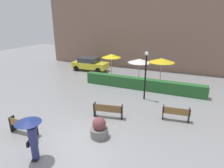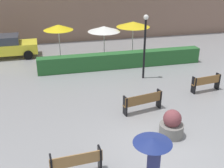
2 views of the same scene
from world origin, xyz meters
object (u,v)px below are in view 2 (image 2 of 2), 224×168
object	(u,v)px
bench_mid_center	(143,101)
pedestrian_with_umbrella	(153,157)
patio_umbrella_white	(104,29)
planter_pot	(172,125)
lamp_post	(145,40)
patio_umbrella_yellow	(58,27)
parked_car	(6,46)
patio_umbrella_yellow_far	(133,24)
bench_far_right	(206,82)
bench_near_left	(76,162)

from	to	relation	value
bench_mid_center	pedestrian_with_umbrella	size ratio (longest dim) A/B	0.95
patio_umbrella_white	planter_pot	bearing A→B (deg)	-86.32
pedestrian_with_umbrella	lamp_post	distance (m)	9.00
lamp_post	patio_umbrella_yellow	xyz separation A→B (m)	(-4.51, 3.99, 0.09)
lamp_post	patio_umbrella_white	bearing A→B (deg)	111.95
lamp_post	parked_car	size ratio (longest dim) A/B	0.87
patio_umbrella_yellow	parked_car	distance (m)	4.41
bench_mid_center	patio_umbrella_yellow_far	xyz separation A→B (m)	(1.87, 7.60, 1.83)
lamp_post	patio_umbrella_white	xyz separation A→B (m)	(-1.53, 3.79, -0.12)
bench_far_right	patio_umbrella_yellow_far	world-z (taller)	patio_umbrella_yellow_far
planter_pot	patio_umbrella_yellow_far	size ratio (longest dim) A/B	0.44
patio_umbrella_white	lamp_post	bearing A→B (deg)	-68.05
patio_umbrella_yellow	parked_car	size ratio (longest dim) A/B	0.60
bench_near_left	patio_umbrella_white	xyz separation A→B (m)	(3.26, 11.02, 1.63)
patio_umbrella_white	parked_car	xyz separation A→B (m)	(-6.63, 2.13, -1.34)
pedestrian_with_umbrella	patio_umbrella_yellow	distance (m)	12.67
patio_umbrella_yellow	pedestrian_with_umbrella	bearing A→B (deg)	-82.09
pedestrian_with_umbrella	parked_car	xyz separation A→B (m)	(-5.39, 14.44, -0.53)
patio_umbrella_white	parked_car	world-z (taller)	patio_umbrella_white
bench_far_right	patio_umbrella_yellow_far	distance (m)	6.90
lamp_post	patio_umbrella_yellow_far	xyz separation A→B (m)	(0.52, 3.82, 0.09)
planter_pot	parked_car	distance (m)	13.83
patio_umbrella_yellow_far	parked_car	distance (m)	9.05
planter_pot	parked_car	xyz separation A→B (m)	(-7.25, 11.78, 0.34)
planter_pot	bench_near_left	bearing A→B (deg)	-160.41
bench_mid_center	parked_car	world-z (taller)	parked_car
bench_far_right	bench_near_left	distance (m)	8.76
bench_near_left	patio_umbrella_yellow	distance (m)	11.38
bench_mid_center	patio_umbrella_yellow	bearing A→B (deg)	112.07
patio_umbrella_yellow_far	patio_umbrella_white	bearing A→B (deg)	-179.06
bench_near_left	bench_mid_center	distance (m)	4.87
bench_far_right	bench_mid_center	bearing A→B (deg)	-162.05
bench_mid_center	parked_car	bearing A→B (deg)	125.03
pedestrian_with_umbrella	patio_umbrella_yellow	bearing A→B (deg)	97.91
patio_umbrella_yellow_far	bench_far_right	bearing A→B (deg)	-71.86
bench_near_left	planter_pot	bearing A→B (deg)	19.59
bench_far_right	patio_umbrella_white	bearing A→B (deg)	123.18
patio_umbrella_yellow	patio_umbrella_yellow_far	bearing A→B (deg)	-1.95
bench_mid_center	pedestrian_with_umbrella	distance (m)	5.01
bench_far_right	planter_pot	size ratio (longest dim) A/B	1.47
patio_umbrella_yellow	patio_umbrella_yellow_far	distance (m)	5.03
bench_near_left	parked_car	distance (m)	13.59
parked_car	bench_near_left	bearing A→B (deg)	-75.63
bench_near_left	pedestrian_with_umbrella	xyz separation A→B (m)	(2.01, -1.28, 0.82)
pedestrian_with_umbrella	parked_car	size ratio (longest dim) A/B	0.47
pedestrian_with_umbrella	patio_umbrella_yellow	size ratio (longest dim) A/B	0.78
bench_far_right	pedestrian_with_umbrella	size ratio (longest dim) A/B	0.83
bench_far_right	lamp_post	distance (m)	4.00
bench_far_right	pedestrian_with_umbrella	world-z (taller)	pedestrian_with_umbrella
bench_near_left	bench_far_right	bearing A→B (deg)	32.72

